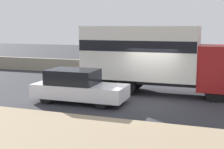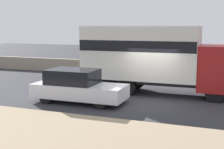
{
  "view_description": "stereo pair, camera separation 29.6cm",
  "coord_description": "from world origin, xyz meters",
  "views": [
    {
      "loc": [
        3.2,
        -14.25,
        3.61
      ],
      "look_at": [
        -1.99,
        0.5,
        1.17
      ],
      "focal_mm": 50.0,
      "sensor_mm": 36.0,
      "label": 1
    },
    {
      "loc": [
        3.48,
        -14.15,
        3.61
      ],
      "look_at": [
        -1.99,
        0.5,
        1.17
      ],
      "focal_mm": 50.0,
      "sensor_mm": 36.0,
      "label": 2
    }
  ],
  "objects": [
    {
      "name": "car_hatchback",
      "position": [
        -3.15,
        -1.09,
        0.77
      ],
      "size": [
        4.45,
        1.77,
        1.57
      ],
      "color": "silver",
      "rests_on": "ground_plane"
    },
    {
      "name": "box_truck",
      "position": [
        -0.36,
        2.09,
        2.07
      ],
      "size": [
        7.87,
        2.39,
        3.6
      ],
      "color": "maroon",
      "rests_on": "ground_plane"
    },
    {
      "name": "ground_plane",
      "position": [
        0.0,
        0.0,
        0.0
      ],
      "size": [
        80.0,
        80.0,
        0.0
      ],
      "primitive_type": "plane",
      "color": "#2D2D33"
    },
    {
      "name": "stone_wall_backdrop",
      "position": [
        0.0,
        7.53,
        0.51
      ],
      "size": [
        60.0,
        0.35,
        1.03
      ],
      "color": "gray",
      "rests_on": "ground_plane"
    },
    {
      "name": "dirt_shoulder_foreground",
      "position": [
        0.0,
        -5.41,
        0.02
      ],
      "size": [
        60.0,
        4.67,
        0.04
      ],
      "color": "#9E896B",
      "rests_on": "ground_plane"
    }
  ]
}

